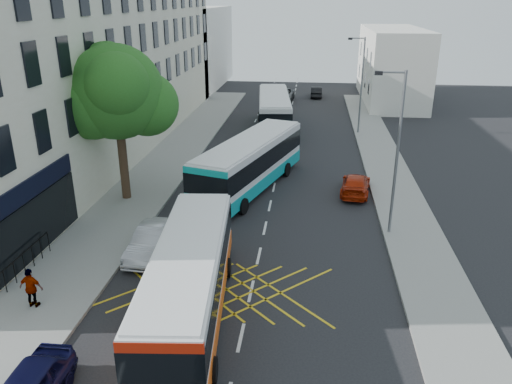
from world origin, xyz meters
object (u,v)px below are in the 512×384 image
(bus_mid, at_px, (250,163))
(distant_car_grey, at_px, (282,95))
(lamp_far, at_px, (361,81))
(street_tree, at_px, (116,93))
(parked_car_silver, at_px, (153,241))
(bus_near, at_px, (189,280))
(pedestrian_far, at_px, (31,288))
(bus_far, at_px, (274,111))
(red_hatchback, at_px, (356,184))
(distant_car_dark, at_px, (316,92))
(lamp_near, at_px, (396,146))

(bus_mid, relative_size, distant_car_grey, 2.22)
(lamp_far, bearing_deg, street_tree, -130.81)
(lamp_far, xyz_separation_m, parked_car_silver, (-11.10, -23.38, -3.93))
(bus_near, xyz_separation_m, pedestrian_far, (-6.04, -0.30, -0.58))
(bus_far, bearing_deg, street_tree, -118.35)
(bus_far, height_order, red_hatchback, bus_far)
(bus_far, xyz_separation_m, parked_car_silver, (-3.74, -24.08, -1.00))
(red_hatchback, relative_size, distant_car_dark, 1.09)
(lamp_near, relative_size, distant_car_grey, 1.54)
(bus_far, relative_size, red_hatchback, 2.85)
(parked_car_silver, bearing_deg, lamp_far, 68.03)
(street_tree, distance_m, lamp_far, 22.57)
(street_tree, relative_size, parked_car_silver, 2.12)
(lamp_near, relative_size, pedestrian_far, 4.95)
(bus_near, height_order, pedestrian_far, bus_near)
(distant_car_grey, xyz_separation_m, pedestrian_far, (-6.87, -41.98, 0.23))
(street_tree, height_order, lamp_near, street_tree)
(distant_car_dark, relative_size, pedestrian_far, 2.30)
(distant_car_grey, bearing_deg, lamp_near, -73.59)
(lamp_near, relative_size, parked_car_silver, 1.93)
(distant_car_grey, bearing_deg, bus_near, -87.11)
(lamp_far, bearing_deg, bus_near, -106.47)
(bus_near, height_order, distant_car_grey, bus_near)
(red_hatchback, height_order, distant_car_dark, distant_car_dark)
(bus_mid, bearing_deg, street_tree, -141.86)
(bus_near, relative_size, bus_far, 0.91)
(lamp_near, distance_m, red_hatchback, 6.93)
(parked_car_silver, relative_size, distant_car_dark, 1.11)
(parked_car_silver, bearing_deg, distant_car_dark, 82.79)
(lamp_near, xyz_separation_m, bus_near, (-8.25, -7.90, -3.08))
(red_hatchback, xyz_separation_m, distant_car_dark, (-2.34, 31.40, 0.02))
(bus_mid, bearing_deg, distant_car_dark, 99.81)
(distant_car_dark, bearing_deg, lamp_far, 101.89)
(lamp_near, xyz_separation_m, parked_car_silver, (-11.10, -3.38, -3.93))
(lamp_far, bearing_deg, lamp_near, -90.00)
(bus_near, xyz_separation_m, bus_mid, (0.57, 13.53, 0.13))
(lamp_near, xyz_separation_m, distant_car_grey, (-7.42, 33.79, -3.89))
(parked_car_silver, bearing_deg, bus_mid, 72.64)
(bus_near, distance_m, pedestrian_far, 6.08)
(lamp_near, relative_size, red_hatchback, 1.97)
(street_tree, xyz_separation_m, bus_far, (7.35, 17.74, -4.61))
(lamp_far, bearing_deg, bus_far, 174.53)
(bus_mid, bearing_deg, lamp_near, -18.92)
(pedestrian_far, bearing_deg, parked_car_silver, -119.51)
(red_hatchback, distance_m, distant_car_grey, 28.95)
(red_hatchback, relative_size, distant_car_grey, 0.78)
(red_hatchback, height_order, pedestrian_far, pedestrian_far)
(parked_car_silver, bearing_deg, street_tree, 123.07)
(lamp_near, bearing_deg, street_tree, 168.60)
(lamp_far, relative_size, distant_car_dark, 2.15)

